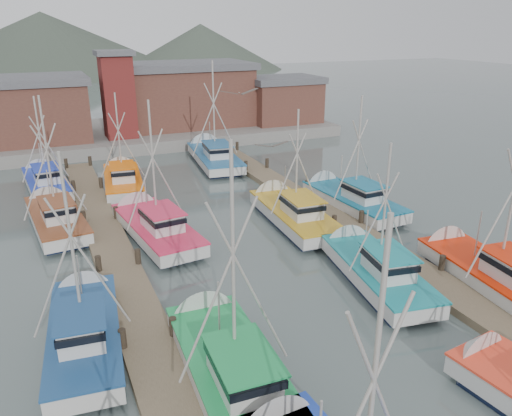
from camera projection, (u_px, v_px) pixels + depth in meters
name	position (u px, v px, depth m)	size (l,w,h in m)	color
ground	(283.00, 291.00, 24.28)	(260.00, 260.00, 0.00)	#43504E
dock_left	(123.00, 278.00, 25.02)	(2.30, 46.00, 1.50)	brown
dock_right	(356.00, 233.00, 30.33)	(2.30, 46.00, 1.50)	brown
quay	(134.00, 134.00, 55.78)	(44.00, 16.00, 1.20)	gray
shed_left	(21.00, 109.00, 48.59)	(12.72, 8.48, 6.20)	brown
shed_center	(184.00, 94.00, 56.63)	(14.84, 9.54, 6.90)	brown
shed_right	(283.00, 99.00, 58.53)	(8.48, 6.36, 5.20)	brown
lookout_tower	(118.00, 94.00, 49.87)	(3.60, 3.60, 8.50)	maroon
distant_hills	(16.00, 75.00, 124.49)	(175.00, 140.00, 42.00)	#3E493D
boat_4	(229.00, 365.00, 17.96)	(3.96, 9.49, 9.90)	#101A36
boat_5	(372.00, 268.00, 25.07)	(4.03, 9.01, 7.95)	#101A36
boat_6	(85.00, 328.00, 20.12)	(3.60, 8.76, 8.83)	#101A36
boat_7	(487.00, 272.00, 24.62)	(3.92, 9.39, 9.72)	#101A36
boat_8	(154.00, 226.00, 30.23)	(3.97, 9.60, 9.15)	#101A36
boat_9	(291.00, 212.00, 32.42)	(3.49, 9.51, 8.27)	#101A36
boat_10	(55.00, 217.00, 31.61)	(3.73, 9.13, 9.12)	#101A36
boat_11	(348.00, 199.00, 34.93)	(3.58, 9.28, 8.68)	#101A36
boat_12	(123.00, 180.00, 39.15)	(3.66, 8.92, 8.20)	#101A36
boat_13	(213.00, 156.00, 46.07)	(4.36, 10.67, 10.23)	#101A36
boat_14	(46.00, 182.00, 38.65)	(3.47, 8.95, 8.03)	#101A36
gull_near	(239.00, 93.00, 17.99)	(1.55, 0.65, 0.24)	gray
gull_far	(272.00, 145.00, 21.24)	(1.54, 0.61, 0.24)	gray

